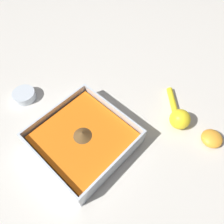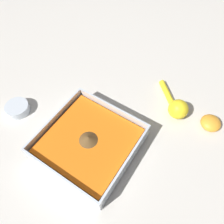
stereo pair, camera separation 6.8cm
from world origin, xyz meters
The scene contains 5 objects.
ground_plane centered at (0.00, 0.00, 0.00)m, with size 4.00×4.00×0.00m, color beige.
square_dish centered at (0.02, 0.02, 0.02)m, with size 0.26×0.26×0.07m.
spice_bowl centered at (0.29, 0.04, 0.01)m, with size 0.08×0.08×0.03m.
lemon_squeezer centered at (-0.14, -0.24, 0.03)m, with size 0.14×0.13×0.06m.
lemon_half centered at (-0.26, -0.25, 0.02)m, with size 0.06×0.06×0.03m.
Camera 2 is at (-0.19, 0.21, 0.60)m, focal length 35.00 mm.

